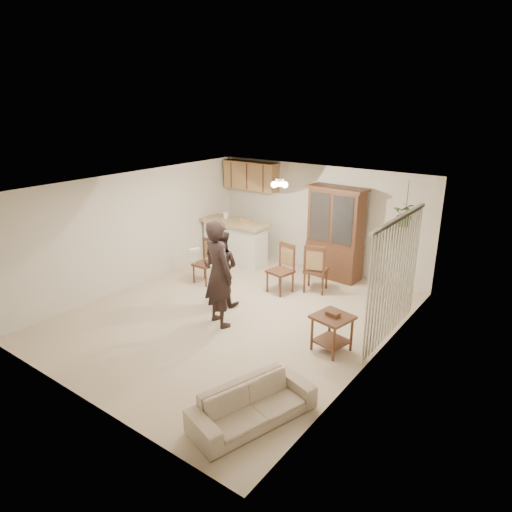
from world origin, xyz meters
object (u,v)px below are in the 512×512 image
Objects in this scene: adult at (219,278)px; china_hutch at (335,234)px; chair_bar at (205,271)px; sofa at (253,396)px; chair_hutch_right at (316,278)px; child at (221,272)px; chair_hutch_left at (280,279)px; side_table at (332,333)px.

china_hutch is (0.61, 3.34, 0.14)m from adult.
adult is 2.14m from chair_bar.
sofa is 1.90× the size of chair_bar.
child is at bearing 39.11° from chair_hutch_right.
adult is 3.40m from china_hutch.
china_hutch is 1.97× the size of chair_hutch_right.
child is at bearing 64.24° from sofa.
sofa is at bearing -40.90° from chair_bar.
adult is 1.97m from chair_hutch_left.
side_table is at bearing 109.90° from chair_hutch_right.
adult reaches higher than child.
chair_bar is (-2.17, -2.01, -0.76)m from china_hutch.
china_hutch reaches higher than adult.
chair_hutch_right is (2.24, 1.05, 0.02)m from chair_bar.
china_hutch reaches higher than chair_bar.
chair_hutch_left is at bearing -73.79° from adult.
child reaches higher than sofa.
chair_hutch_right is (0.07, -0.96, -0.74)m from china_hutch.
chair_bar is at bearing 66.92° from sofa.
adult reaches higher than side_table.
child is 1.28× the size of chair_hutch_left.
china_hutch is 3.06m from chair_bar.
china_hutch is at bearing 42.46° from chair_bar.
chair_bar is 0.92× the size of chair_hutch_right.
adult is 2.59× the size of side_table.
child is at bearing 173.23° from side_table.
chair_hutch_right is at bearing 36.20° from sofa.
sofa is at bearing 158.69° from adult.
sofa is 1.04× the size of adult.
chair_bar is (-1.02, 0.65, -0.40)m from child.
china_hutch is 3.41m from side_table.
adult is at bearing 66.82° from sofa.
adult reaches higher than chair_bar.
side_table is at bearing -59.62° from china_hutch.
chair_hutch_right is at bearing -86.70° from adult.
side_table is (1.50, -2.98, -0.72)m from china_hutch.
china_hutch reaches higher than side_table.
side_table is at bearing 156.73° from child.
child reaches higher than side_table.
chair_hutch_left is at bearing 25.86° from chair_hutch_right.
side_table is 0.66× the size of chair_hutch_left.
sofa is at bearing -70.12° from china_hutch.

